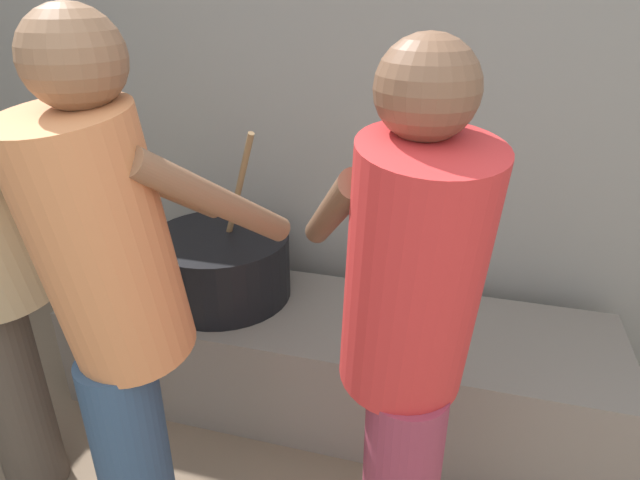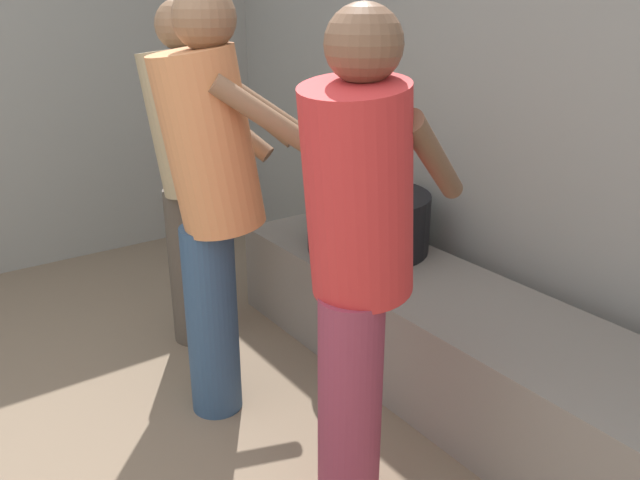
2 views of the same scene
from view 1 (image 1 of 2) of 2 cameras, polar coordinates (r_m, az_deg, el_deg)
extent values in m
cube|color=gray|center=(2.39, 9.87, 10.40)|extent=(5.43, 0.20, 2.07)
cube|color=slate|center=(2.32, 1.42, -12.36)|extent=(2.19, 0.60, 0.44)
cylinder|color=black|center=(2.29, -10.31, -2.62)|extent=(0.57, 0.57, 0.27)
cylinder|color=#937047|center=(2.12, -8.55, 5.04)|extent=(0.22, 0.17, 0.51)
cylinder|color=red|center=(1.22, 9.76, -3.54)|extent=(0.44, 0.48, 0.64)
sphere|color=brown|center=(1.09, 11.15, 15.30)|extent=(0.21, 0.21, 0.21)
cylinder|color=brown|center=(1.43, 11.95, 3.68)|extent=(0.27, 0.44, 0.35)
cylinder|color=brown|center=(1.35, 1.28, 2.97)|extent=(0.27, 0.44, 0.35)
cylinder|color=#4C4238|center=(2.16, -29.22, -14.28)|extent=(0.20, 0.20, 0.75)
cylinder|color=brown|center=(1.65, -26.32, 4.47)|extent=(0.41, 0.33, 0.35)
cylinder|color=brown|center=(1.91, -25.87, 7.12)|extent=(0.41, 0.33, 0.35)
cylinder|color=navy|center=(1.75, -18.67, -22.02)|extent=(0.20, 0.20, 0.78)
cylinder|color=#D17F4C|center=(1.35, -21.71, -0.44)|extent=(0.43, 0.47, 0.66)
sphere|color=brown|center=(1.25, -24.41, 16.94)|extent=(0.21, 0.21, 0.21)
cylinder|color=brown|center=(1.35, -10.62, 4.03)|extent=(0.25, 0.46, 0.36)
cylinder|color=brown|center=(1.55, -17.33, 6.15)|extent=(0.25, 0.46, 0.36)
camera|label=2|loc=(1.24, 103.00, -9.05)|focal=36.00mm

